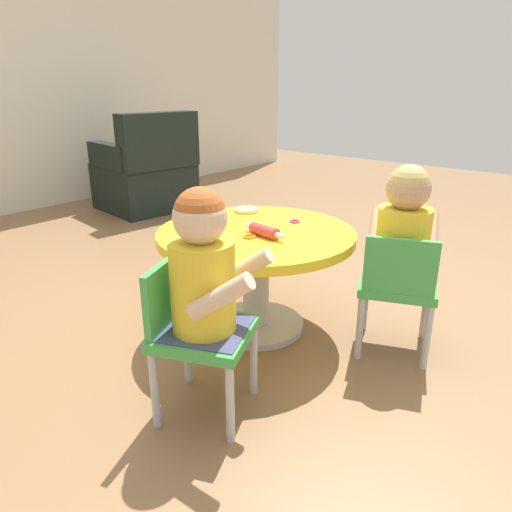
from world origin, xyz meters
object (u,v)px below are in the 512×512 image
Objects in this scene: seated_child_left at (204,268)px; armchair_dark at (147,175)px; craft_scissors at (205,230)px; seated_child_right at (404,229)px; child_chair_left at (195,330)px; child_chair_right at (398,286)px; craft_table at (256,255)px; rolling_pin at (264,231)px.

armchair_dark is (1.63, 2.40, -0.22)m from seated_child_left.
craft_scissors is (-1.22, -1.98, 0.17)m from armchair_dark.
craft_scissors is at bearing 117.88° from seated_child_right.
child_chair_left is 0.23m from seated_child_left.
child_chair_right is 3.77× the size of craft_scissors.
seated_child_left is at bearing -134.54° from craft_scissors.
craft_table is 1.61× the size of child_chair_left.
armchair_dark is (0.83, 2.71, -0.22)m from seated_child_right.
seated_child_right reaches higher than craft_scissors.
armchair_dark is 2.50m from rolling_pin.
craft_table is 2.40m from armchair_dark.
armchair_dark is (0.87, 2.73, 0.00)m from child_chair_right.
craft_table is 6.07× the size of craft_scissors.
child_chair_left is 1.00× the size of child_chair_right.
seated_child_right is 2.84m from armchair_dark.
craft_table is 1.02× the size of armchair_dark.
seated_child_left reaches higher than child_chair_left.
child_chair_right is (0.78, -0.36, 0.00)m from child_chair_left.
craft_table is at bearing 20.49° from child_chair_left.
seated_child_right is 0.56m from rolling_pin.
child_chair_left is 0.86m from child_chair_right.
seated_child_right reaches higher than craft_table.
seated_child_right reaches higher than rolling_pin.
child_chair_left reaches higher than craft_table.
seated_child_right reaches higher than child_chair_left.
craft_scissors is (-0.15, 0.17, 0.12)m from craft_table.
child_chair_right is (0.76, -0.33, -0.23)m from seated_child_left.
rolling_pin is 1.62× the size of craft_scissors.
seated_child_right is at bearing -62.12° from craft_scissors.
seated_child_left is 0.60× the size of armchair_dark.
child_chair_left is 3.77× the size of craft_scissors.
rolling_pin is at bearing 120.65° from seated_child_right.
seated_child_left is 3.58× the size of craft_scissors.
rolling_pin is at bearing -67.84° from craft_scissors.
armchair_dark reaches higher than child_chair_left.
seated_child_right is 0.60× the size of armchair_dark.
armchair_dark reaches higher than seated_child_left.
rolling_pin is 0.27m from craft_scissors.
armchair_dark is 5.97× the size of craft_scissors.
child_chair_left is (-0.57, -0.21, -0.05)m from craft_table.
child_chair_right is at bearing -64.88° from craft_scissors.
armchair_dark is (1.64, 2.36, 0.00)m from child_chair_left.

